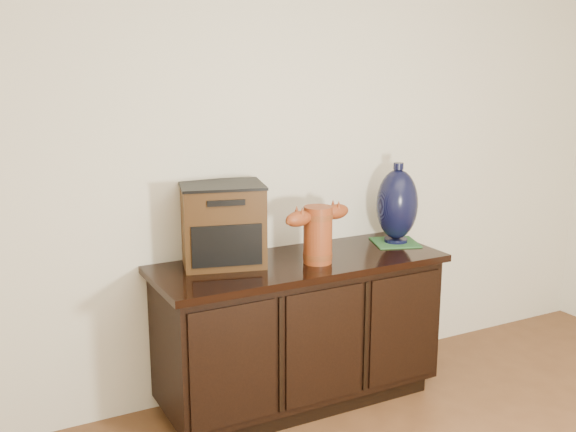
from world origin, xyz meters
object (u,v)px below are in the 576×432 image
terracotta_vessel (318,231)px  lamp_base (397,205)px  tv_radio (222,224)px  sideboard (299,330)px  spray_can (239,240)px

terracotta_vessel → lamp_base: (0.56, 0.12, 0.05)m
tv_radio → lamp_base: size_ratio=1.06×
sideboard → tv_radio: tv_radio is taller
terracotta_vessel → tv_radio: 0.46m
sideboard → lamp_base: bearing=4.2°
terracotta_vessel → lamp_base: 0.57m
tv_radio → spray_can: size_ratio=2.59×
sideboard → spray_can: (-0.23, 0.20, 0.46)m
sideboard → terracotta_vessel: (0.06, -0.08, 0.53)m
tv_radio → lamp_base: (0.97, -0.08, 0.02)m
sideboard → spray_can: 0.55m
terracotta_vessel → tv_radio: size_ratio=0.87×
sideboard → tv_radio: size_ratio=3.19×
sideboard → spray_can: spray_can is taller
tv_radio → lamp_base: lamp_base is taller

